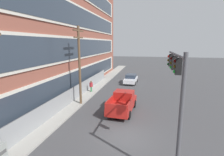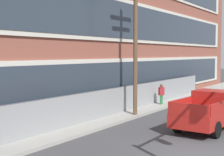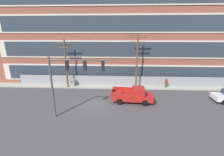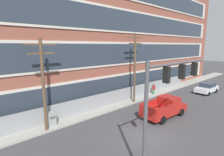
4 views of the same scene
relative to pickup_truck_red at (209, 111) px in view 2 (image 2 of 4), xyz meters
name	(u,v)px [view 2 (image 2 of 4)]	position (x,y,z in m)	size (l,w,h in m)	color
ground_plane	(198,156)	(-4.92, -1.07, -0.94)	(160.00, 160.00, 0.00)	#424244
sidewalk_building_side	(64,132)	(-4.92, 5.67, -0.86)	(80.00, 2.10, 0.16)	#9E9B93
chain_link_fence	(94,106)	(-1.79, 6.10, -0.01)	(34.58, 0.06, 1.82)	gray
pickup_truck_red	(209,111)	(0.00, 0.00, 0.00)	(5.39, 2.46, 1.98)	#AD1E19
utility_pole_midblock	(135,40)	(0.88, 4.89, 3.85)	(2.59, 0.26, 8.62)	brown
pedestrian_near_cabinet	(161,93)	(5.81, 5.37, 0.03)	(0.47, 0.40, 1.69)	#236B38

